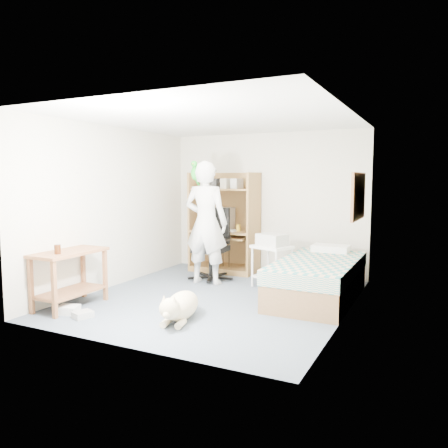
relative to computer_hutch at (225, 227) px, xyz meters
name	(u,v)px	position (x,y,z in m)	size (l,w,h in m)	color
floor	(216,298)	(0.70, -1.74, -0.82)	(4.00, 4.00, 0.00)	#485462
wall_back	(267,203)	(0.70, 0.26, 0.43)	(3.60, 0.02, 2.50)	beige
wall_right	(348,216)	(2.50, -1.74, 0.43)	(0.02, 4.00, 2.50)	beige
wall_left	(114,207)	(-1.10, -1.74, 0.43)	(0.02, 4.00, 2.50)	beige
ceiling	(215,119)	(0.70, -1.74, 1.68)	(3.60, 4.00, 0.02)	white
computer_hutch	(225,227)	(0.00, 0.00, 0.00)	(1.20, 0.63, 1.80)	brown
bed	(318,279)	(2.00, -1.12, -0.53)	(1.02, 2.02, 0.66)	brown
side_desk	(70,270)	(-0.85, -2.94, -0.33)	(0.50, 1.00, 0.75)	brown
corkboard	(358,196)	(2.47, -0.84, 0.63)	(0.04, 0.94, 0.66)	olive
office_chair	(212,254)	(0.09, -0.68, -0.40)	(0.67, 0.67, 1.19)	black
person	(206,223)	(0.14, -0.99, 0.16)	(0.72, 0.47, 1.97)	silver
parrot	(195,172)	(-0.06, -0.98, 0.98)	(0.14, 0.25, 0.40)	#159615
dog	(180,306)	(0.75, -2.77, -0.65)	(0.49, 1.06, 0.40)	beige
printer_cart	(272,260)	(1.19, -0.77, -0.38)	(0.67, 0.61, 0.66)	white
printer	(272,240)	(1.19, -0.77, -0.07)	(0.42, 0.32, 0.18)	#B4B3AE
crt_monitor	(220,218)	(-0.12, 0.01, 0.15)	(0.45, 0.48, 0.40)	beige
keyboard	(220,236)	(-0.02, -0.16, -0.15)	(0.45, 0.16, 0.03)	beige
pencil_cup	(238,228)	(0.30, -0.09, 0.00)	(0.08, 0.08, 0.12)	gold
drink_glass	(57,249)	(-0.80, -3.17, -0.01)	(0.08, 0.08, 0.12)	#3E1C0A
floor_box_a	(68,310)	(-0.65, -3.18, -0.77)	(0.25, 0.20, 0.10)	white
floor_box_b	(83,315)	(-0.37, -3.22, -0.78)	(0.18, 0.22, 0.08)	#AEAEA9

